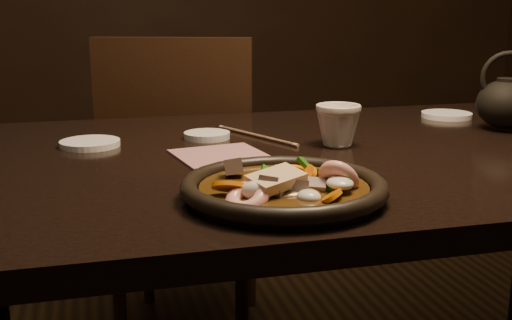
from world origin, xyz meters
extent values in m
cube|color=black|center=(0.00, 0.00, 0.73)|extent=(1.60, 0.90, 0.04)
cube|color=black|center=(-0.20, 0.76, 0.45)|extent=(0.56, 0.56, 0.04)
cylinder|color=black|center=(0.02, 0.87, 0.22)|extent=(0.04, 0.04, 0.43)
cylinder|color=black|center=(-0.09, 0.53, 0.22)|extent=(0.04, 0.04, 0.43)
cylinder|color=black|center=(-0.32, 0.98, 0.22)|extent=(0.04, 0.04, 0.43)
cylinder|color=black|center=(-0.43, 0.64, 0.22)|extent=(0.04, 0.04, 0.43)
cube|color=black|center=(-0.26, 0.57, 0.70)|extent=(0.41, 0.16, 0.46)
cylinder|color=black|center=(-0.22, -0.28, 0.76)|extent=(0.27, 0.27, 0.01)
torus|color=black|center=(-0.22, -0.28, 0.77)|extent=(0.30, 0.30, 0.03)
cylinder|color=#3A230A|center=(-0.22, -0.28, 0.76)|extent=(0.24, 0.24, 0.01)
ellipsoid|color=#3A230A|center=(-0.22, -0.28, 0.76)|extent=(0.13, 0.13, 0.04)
torus|color=#EBA694|center=(-0.29, -0.33, 0.77)|extent=(0.09, 0.09, 0.04)
torus|color=#EBA694|center=(-0.15, -0.31, 0.78)|extent=(0.08, 0.08, 0.06)
cube|color=#836B5F|center=(-0.18, -0.31, 0.77)|extent=(0.03, 0.04, 0.03)
cube|color=#836B5F|center=(-0.24, -0.28, 0.78)|extent=(0.04, 0.04, 0.03)
cube|color=#836B5F|center=(-0.25, -0.32, 0.78)|extent=(0.04, 0.04, 0.03)
cube|color=#836B5F|center=(-0.28, -0.22, 0.79)|extent=(0.03, 0.04, 0.03)
cube|color=#836B5F|center=(-0.21, -0.32, 0.78)|extent=(0.03, 0.04, 0.03)
cube|color=#836B5F|center=(-0.24, -0.32, 0.77)|extent=(0.04, 0.04, 0.03)
cube|color=#836B5F|center=(-0.22, -0.28, 0.78)|extent=(0.03, 0.03, 0.03)
cylinder|color=orange|center=(-0.20, -0.27, 0.77)|extent=(0.06, 0.06, 0.04)
cylinder|color=orange|center=(-0.23, -0.29, 0.77)|extent=(0.04, 0.05, 0.05)
cylinder|color=orange|center=(-0.18, -0.27, 0.78)|extent=(0.04, 0.05, 0.04)
cylinder|color=orange|center=(-0.31, -0.31, 0.78)|extent=(0.06, 0.05, 0.03)
cylinder|color=orange|center=(-0.18, -0.36, 0.77)|extent=(0.06, 0.06, 0.03)
cylinder|color=orange|center=(-0.21, -0.27, 0.78)|extent=(0.05, 0.03, 0.04)
cube|color=#256513|center=(-0.23, -0.27, 0.78)|extent=(0.04, 0.02, 0.03)
cube|color=#256513|center=(-0.22, -0.28, 0.78)|extent=(0.04, 0.02, 0.02)
cube|color=#256513|center=(-0.25, -0.30, 0.78)|extent=(0.04, 0.03, 0.02)
cube|color=#256513|center=(-0.16, -0.33, 0.78)|extent=(0.04, 0.03, 0.02)
cube|color=#256513|center=(-0.18, -0.26, 0.78)|extent=(0.04, 0.03, 0.03)
cube|color=#256513|center=(-0.17, -0.25, 0.79)|extent=(0.03, 0.04, 0.03)
ellipsoid|color=beige|center=(-0.27, -0.33, 0.78)|extent=(0.05, 0.03, 0.03)
ellipsoid|color=beige|center=(-0.21, -0.35, 0.77)|extent=(0.03, 0.04, 0.02)
ellipsoid|color=beige|center=(-0.24, -0.28, 0.78)|extent=(0.05, 0.04, 0.02)
ellipsoid|color=beige|center=(-0.15, -0.31, 0.77)|extent=(0.04, 0.03, 0.02)
ellipsoid|color=beige|center=(-0.22, -0.28, 0.77)|extent=(0.04, 0.04, 0.03)
ellipsoid|color=beige|center=(-0.16, -0.33, 0.78)|extent=(0.04, 0.04, 0.02)
ellipsoid|color=beige|center=(-0.22, -0.28, 0.78)|extent=(0.04, 0.03, 0.03)
cube|color=#DAB582|center=(-0.24, -0.31, 0.79)|extent=(0.09, 0.07, 0.03)
cylinder|color=white|center=(-0.25, 0.16, 0.76)|extent=(0.09, 0.09, 0.01)
cylinder|color=white|center=(-0.48, 0.14, 0.76)|extent=(0.12, 0.12, 0.01)
cylinder|color=white|center=(0.36, 0.26, 0.76)|extent=(0.12, 0.12, 0.01)
imported|color=white|center=(-0.02, 0.02, 0.79)|extent=(0.11, 0.10, 0.09)
cylinder|color=tan|center=(-0.14, 0.14, 0.75)|extent=(0.11, 0.22, 0.01)
cylinder|color=tan|center=(-0.15, 0.15, 0.75)|extent=(0.11, 0.22, 0.01)
cube|color=#9D6062|center=(-0.25, -0.01, 0.75)|extent=(0.18, 0.18, 0.00)
ellipsoid|color=black|center=(0.40, 0.09, 0.81)|extent=(0.12, 0.12, 0.11)
cylinder|color=black|center=(0.40, 0.09, 0.85)|extent=(0.05, 0.05, 0.02)
torus|color=black|center=(0.40, 0.09, 0.86)|extent=(0.11, 0.06, 0.12)
camera|label=1|loc=(-0.48, -1.12, 1.02)|focal=45.00mm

